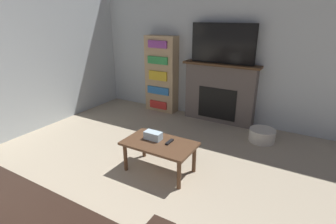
# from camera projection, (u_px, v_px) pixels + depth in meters

# --- Properties ---
(wall_back) EXTENTS (5.99, 0.06, 2.70)m
(wall_back) POSITION_uv_depth(u_px,v_px,m) (221.00, 46.00, 4.64)
(wall_back) COLOR silver
(wall_back) RESTS_ON ground_plane
(wall_side) EXTENTS (0.06, 5.54, 2.70)m
(wall_side) POSITION_uv_depth(u_px,v_px,m) (10.00, 52.00, 3.97)
(wall_side) COLOR silver
(wall_side) RESTS_ON ground_plane
(fireplace) EXTENTS (1.38, 0.28, 1.08)m
(fireplace) POSITION_uv_depth(u_px,v_px,m) (220.00, 93.00, 4.76)
(fireplace) COLOR #605651
(fireplace) RESTS_ON ground_plane
(tv) EXTENTS (1.13, 0.03, 0.67)m
(tv) POSITION_uv_depth(u_px,v_px,m) (223.00, 44.00, 4.44)
(tv) COLOR black
(tv) RESTS_ON fireplace
(coffee_table) EXTENTS (0.89, 0.53, 0.40)m
(coffee_table) POSITION_uv_depth(u_px,v_px,m) (159.00, 147.00, 3.24)
(coffee_table) COLOR brown
(coffee_table) RESTS_ON ground_plane
(tissue_box) EXTENTS (0.22, 0.12, 0.10)m
(tissue_box) POSITION_uv_depth(u_px,v_px,m) (153.00, 135.00, 3.30)
(tissue_box) COLOR silver
(tissue_box) RESTS_ON coffee_table
(remote_control) EXTENTS (0.04, 0.15, 0.02)m
(remote_control) POSITION_uv_depth(u_px,v_px,m) (169.00, 142.00, 3.22)
(remote_control) COLOR black
(remote_control) RESTS_ON coffee_table
(bookshelf) EXTENTS (0.64, 0.29, 1.51)m
(bookshelf) POSITION_uv_depth(u_px,v_px,m) (161.00, 74.00, 5.25)
(bookshelf) COLOR tan
(bookshelf) RESTS_ON ground_plane
(storage_basket) EXTENTS (0.40, 0.40, 0.20)m
(storage_basket) POSITION_uv_depth(u_px,v_px,m) (262.00, 135.00, 4.11)
(storage_basket) COLOR silver
(storage_basket) RESTS_ON ground_plane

